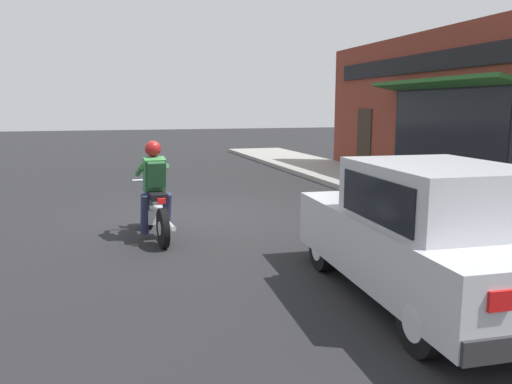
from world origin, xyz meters
TOP-DOWN VIEW (x-y plane):
  - ground_plane at (0.00, 0.00)m, footprint 80.00×80.00m
  - sidewalk_curb at (5.41, 3.00)m, footprint 2.60×22.00m
  - storefront_building at (6.94, 2.48)m, footprint 1.25×10.35m
  - motorcycle_with_rider at (-1.00, -1.45)m, footprint 0.59×2.02m
  - car_hatchback at (1.59, -5.14)m, footprint 1.88×3.88m
  - traffic_cone at (5.08, -2.13)m, footprint 0.36×0.36m

SIDE VIEW (x-z plane):
  - ground_plane at x=0.00m, z-range 0.00..0.00m
  - sidewalk_curb at x=5.41m, z-range 0.00..0.14m
  - traffic_cone at x=5.08m, z-range 0.13..0.73m
  - motorcycle_with_rider at x=-1.00m, z-range -0.13..1.49m
  - car_hatchback at x=1.59m, z-range -0.02..1.55m
  - storefront_building at x=6.94m, z-range 0.01..4.21m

